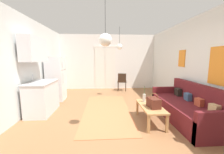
# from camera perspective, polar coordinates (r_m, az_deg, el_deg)

# --- Properties ---
(ground_plane) EXTENTS (5.25, 7.77, 0.10)m
(ground_plane) POSITION_cam_1_polar(r_m,az_deg,el_deg) (3.56, 0.36, -18.54)
(ground_plane) COLOR #8E603D
(wall_back) EXTENTS (4.85, 0.13, 2.69)m
(wall_back) POSITION_cam_1_polar(r_m,az_deg,el_deg) (6.82, -1.80, 6.27)
(wall_back) COLOR white
(wall_back) RESTS_ON ground_plane
(wall_right) EXTENTS (0.12, 7.37, 2.69)m
(wall_right) POSITION_cam_1_polar(r_m,az_deg,el_deg) (4.11, 35.66, 3.78)
(wall_right) COLOR silver
(wall_right) RESTS_ON ground_plane
(wall_left) EXTENTS (0.12, 7.37, 2.69)m
(wall_left) POSITION_cam_1_polar(r_m,az_deg,el_deg) (3.85, -37.71, 3.43)
(wall_left) COLOR silver
(wall_left) RESTS_ON ground_plane
(area_rug) EXTENTS (1.33, 2.92, 0.01)m
(area_rug) POSITION_cam_1_polar(r_m,az_deg,el_deg) (4.13, -2.21, -13.86)
(area_rug) COLOR #B26B42
(area_rug) RESTS_ON ground_plane
(couch) EXTENTS (0.86, 2.12, 0.90)m
(couch) POSITION_cam_1_polar(r_m,az_deg,el_deg) (3.96, 29.30, -11.56)
(couch) COLOR #5B191E
(couch) RESTS_ON ground_plane
(coffee_table) EXTENTS (0.47, 1.02, 0.42)m
(coffee_table) POSITION_cam_1_polar(r_m,az_deg,el_deg) (3.43, 15.96, -12.41)
(coffee_table) COLOR #B27F4C
(coffee_table) RESTS_ON ground_plane
(bamboo_vase) EXTENTS (0.08, 0.08, 0.43)m
(bamboo_vase) POSITION_cam_1_polar(r_m,az_deg,el_deg) (3.60, 13.45, -8.60)
(bamboo_vase) COLOR beige
(bamboo_vase) RESTS_ON coffee_table
(handbag) EXTENTS (0.26, 0.34, 0.34)m
(handbag) POSITION_cam_1_polar(r_m,az_deg,el_deg) (3.26, 17.25, -10.37)
(handbag) COLOR #512319
(handbag) RESTS_ON coffee_table
(refrigerator) EXTENTS (0.60, 0.61, 1.60)m
(refrigerator) POSITION_cam_1_polar(r_m,az_deg,el_deg) (5.33, -22.65, -0.65)
(refrigerator) COLOR white
(refrigerator) RESTS_ON ground_plane
(kitchen_counter) EXTENTS (0.61, 1.05, 2.11)m
(kitchen_counter) POSITION_cam_1_polar(r_m,az_deg,el_deg) (4.24, -28.15, -2.97)
(kitchen_counter) COLOR silver
(kitchen_counter) RESTS_ON ground_plane
(accent_chair) EXTENTS (0.47, 0.46, 0.84)m
(accent_chair) POSITION_cam_1_polar(r_m,az_deg,el_deg) (6.37, 4.25, -1.63)
(accent_chair) COLOR black
(accent_chair) RESTS_ON ground_plane
(pendant_lamp_near) EXTENTS (0.24, 0.24, 0.93)m
(pendant_lamp_near) POSITION_cam_1_polar(r_m,az_deg,el_deg) (2.60, -2.83, 15.46)
(pendant_lamp_near) COLOR black
(pendant_lamp_far) EXTENTS (0.22, 0.22, 0.83)m
(pendant_lamp_far) POSITION_cam_1_polar(r_m,az_deg,el_deg) (5.17, 3.16, 12.73)
(pendant_lamp_far) COLOR black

